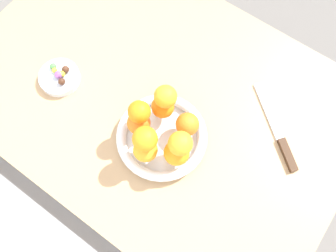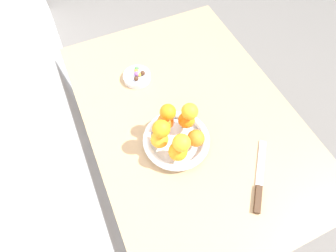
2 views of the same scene
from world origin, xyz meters
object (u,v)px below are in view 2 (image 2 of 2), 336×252
candy_dish (137,77)px  candy_ball_4 (143,73)px  orange_2 (196,138)px  candy_ball_2 (137,68)px  orange_8 (161,129)px  knife (259,181)px  orange_7 (190,111)px  dining_table (188,125)px  orange_0 (160,139)px  candy_ball_1 (136,71)px  orange_6 (168,112)px  fruit_bowl (176,140)px  orange_5 (182,143)px  orange_3 (186,120)px  candy_ball_0 (136,73)px  orange_4 (165,122)px  candy_ball_3 (137,74)px  orange_1 (178,151)px  candy_ball_6 (136,79)px  candy_ball_5 (139,75)px

candy_dish → candy_ball_4: size_ratio=5.65×
orange_2 → candy_ball_2: bearing=8.7°
orange_8 → knife: (-0.25, -0.24, -0.13)m
orange_7 → dining_table: bearing=-32.7°
orange_0 → orange_7: size_ratio=1.07×
candy_ball_1 → candy_ball_2: bearing=-31.3°
candy_dish → orange_6: size_ratio=2.05×
candy_ball_2 → candy_ball_1: bearing=148.7°
fruit_bowl → orange_5: bearing=166.4°
orange_3 → candy_ball_0: size_ratio=3.69×
orange_4 → orange_2: bearing=-146.3°
candy_dish → candy_ball_4: bearing=-111.0°
candy_ball_1 → candy_ball_3: 0.02m
orange_7 → orange_8: size_ratio=0.96×
candy_ball_0 → candy_ball_1: 0.01m
orange_2 → orange_5: bearing=108.7°
dining_table → candy_ball_2: (0.27, 0.11, 0.12)m
fruit_bowl → knife: fruit_bowl is taller
orange_1 → orange_2: orange_1 is taller
orange_6 → candy_ball_6: 0.27m
orange_5 → candy_ball_2: 0.44m
fruit_bowl → candy_dish: size_ratio=2.09×
orange_2 → orange_1: bearing=104.8°
orange_8 → fruit_bowl: bearing=-97.2°
candy_dish → orange_1: (-0.40, 0.00, 0.06)m
orange_3 → orange_5: orange_5 is taller
orange_2 → candy_ball_1: (0.39, 0.07, -0.04)m
dining_table → candy_ball_3: candy_ball_3 is taller
orange_3 → candy_ball_5: (0.29, 0.07, -0.04)m
orange_8 → candy_ball_1: orange_8 is taller
fruit_bowl → orange_2: size_ratio=3.97×
orange_2 → orange_3: size_ratio=1.00×
orange_1 → orange_8: size_ratio=1.08×
dining_table → orange_5: (-0.16, 0.11, 0.22)m
candy_ball_3 → candy_ball_5: bearing=-118.2°
candy_ball_1 → orange_3: bearing=-167.4°
candy_ball_2 → candy_ball_4: candy_ball_4 is taller
orange_3 → candy_ball_1: orange_3 is taller
orange_7 → candy_ball_3: bearing=15.1°
orange_7 → candy_ball_0: 0.33m
orange_0 → orange_1: bearing=-150.5°
orange_1 → orange_3: orange_1 is taller
candy_dish → candy_ball_4: (-0.01, -0.02, 0.02)m
orange_3 → knife: bearing=-153.9°
orange_0 → orange_8: 0.06m
candy_ball_2 → candy_ball_6: 0.06m
candy_dish → candy_ball_5: size_ratio=6.61×
dining_table → candy_ball_0: (0.25, 0.12, 0.12)m
orange_2 → orange_7: bearing=-6.7°
candy_ball_0 → candy_ball_6: (-0.03, 0.01, 0.00)m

